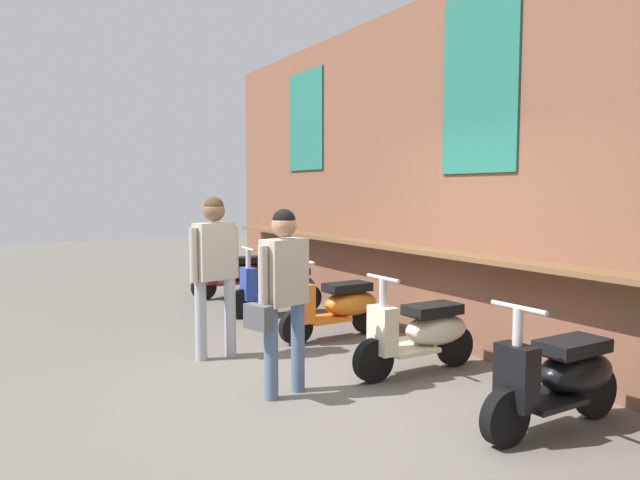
{
  "coord_description": "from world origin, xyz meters",
  "views": [
    {
      "loc": [
        4.32,
        -2.54,
        1.74
      ],
      "look_at": [
        -1.85,
        1.03,
        1.14
      ],
      "focal_mm": 32.98,
      "sensor_mm": 36.0,
      "label": 1
    }
  ],
  "objects_px": {
    "scooter_orange": "(339,306)",
    "shopper_with_handbag": "(283,284)",
    "scooter_maroon": "(238,273)",
    "scooter_black": "(561,377)",
    "scooter_blue": "(281,287)",
    "scooter_cream": "(423,332)",
    "shopper_browsing": "(215,259)"
  },
  "relations": [
    {
      "from": "scooter_orange",
      "to": "shopper_with_handbag",
      "type": "bearing_deg",
      "value": 43.33
    },
    {
      "from": "scooter_maroon",
      "to": "scooter_orange",
      "type": "relative_size",
      "value": 1.0
    },
    {
      "from": "scooter_orange",
      "to": "scooter_black",
      "type": "bearing_deg",
      "value": 88.65
    },
    {
      "from": "scooter_blue",
      "to": "scooter_cream",
      "type": "bearing_deg",
      "value": 93.65
    },
    {
      "from": "scooter_blue",
      "to": "scooter_maroon",
      "type": "bearing_deg",
      "value": -86.36
    },
    {
      "from": "scooter_blue",
      "to": "shopper_with_handbag",
      "type": "bearing_deg",
      "value": 67.72
    },
    {
      "from": "scooter_orange",
      "to": "scooter_black",
      "type": "xyz_separation_m",
      "value": [
        3.07,
        0.0,
        0.0
      ]
    },
    {
      "from": "scooter_blue",
      "to": "scooter_cream",
      "type": "height_order",
      "value": "same"
    },
    {
      "from": "scooter_orange",
      "to": "shopper_browsing",
      "type": "xyz_separation_m",
      "value": [
        0.06,
        -1.55,
        0.65
      ]
    },
    {
      "from": "scooter_maroon",
      "to": "scooter_orange",
      "type": "xyz_separation_m",
      "value": [
        3.15,
        -0.0,
        0.0
      ]
    },
    {
      "from": "scooter_maroon",
      "to": "scooter_blue",
      "type": "bearing_deg",
      "value": 90.61
    },
    {
      "from": "scooter_blue",
      "to": "scooter_orange",
      "type": "xyz_separation_m",
      "value": [
        1.55,
        0.0,
        0.0
      ]
    },
    {
      "from": "scooter_maroon",
      "to": "scooter_black",
      "type": "xyz_separation_m",
      "value": [
        6.22,
        -0.0,
        0.0
      ]
    },
    {
      "from": "scooter_cream",
      "to": "scooter_black",
      "type": "xyz_separation_m",
      "value": [
        1.55,
        -0.0,
        0.0
      ]
    },
    {
      "from": "scooter_orange",
      "to": "scooter_blue",
      "type": "bearing_deg",
      "value": -91.35
    },
    {
      "from": "shopper_browsing",
      "to": "scooter_black",
      "type": "bearing_deg",
      "value": 14.81
    },
    {
      "from": "scooter_blue",
      "to": "shopper_browsing",
      "type": "distance_m",
      "value": 2.32
    },
    {
      "from": "scooter_black",
      "to": "shopper_browsing",
      "type": "height_order",
      "value": "shopper_browsing"
    },
    {
      "from": "scooter_cream",
      "to": "shopper_with_handbag",
      "type": "relative_size",
      "value": 0.88
    },
    {
      "from": "scooter_orange",
      "to": "shopper_browsing",
      "type": "distance_m",
      "value": 1.68
    },
    {
      "from": "shopper_with_handbag",
      "to": "scooter_maroon",
      "type": "bearing_deg",
      "value": 146.12
    },
    {
      "from": "scooter_cream",
      "to": "scooter_black",
      "type": "height_order",
      "value": "same"
    },
    {
      "from": "scooter_cream",
      "to": "shopper_browsing",
      "type": "height_order",
      "value": "shopper_browsing"
    },
    {
      "from": "scooter_maroon",
      "to": "scooter_blue",
      "type": "relative_size",
      "value": 1.0
    },
    {
      "from": "scooter_maroon",
      "to": "shopper_with_handbag",
      "type": "height_order",
      "value": "shopper_with_handbag"
    },
    {
      "from": "scooter_orange",
      "to": "shopper_with_handbag",
      "type": "height_order",
      "value": "shopper_with_handbag"
    },
    {
      "from": "scooter_maroon",
      "to": "scooter_black",
      "type": "height_order",
      "value": "same"
    },
    {
      "from": "scooter_maroon",
      "to": "shopper_browsing",
      "type": "bearing_deg",
      "value": 64.83
    },
    {
      "from": "scooter_cream",
      "to": "shopper_with_handbag",
      "type": "distance_m",
      "value": 1.56
    },
    {
      "from": "scooter_maroon",
      "to": "scooter_cream",
      "type": "distance_m",
      "value": 4.67
    },
    {
      "from": "scooter_blue",
      "to": "scooter_cream",
      "type": "relative_size",
      "value": 1.0
    },
    {
      "from": "scooter_maroon",
      "to": "shopper_with_handbag",
      "type": "bearing_deg",
      "value": 73.07
    }
  ]
}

